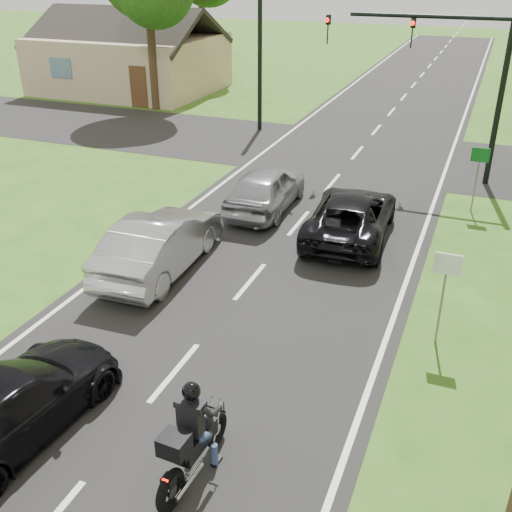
% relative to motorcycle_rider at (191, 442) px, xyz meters
% --- Properties ---
extents(ground, '(140.00, 140.00, 0.00)m').
position_rel_motorcycle_rider_xyz_m(ground, '(-1.55, 2.23, -0.71)').
color(ground, '#305818').
rests_on(ground, ground).
extents(road, '(8.00, 100.00, 0.01)m').
position_rel_motorcycle_rider_xyz_m(road, '(-1.55, 12.23, -0.70)').
color(road, black).
rests_on(road, ground).
extents(cross_road, '(60.00, 7.00, 0.01)m').
position_rel_motorcycle_rider_xyz_m(cross_road, '(-1.55, 18.23, -0.70)').
color(cross_road, black).
rests_on(cross_road, ground).
extents(motorcycle_rider, '(0.59, 2.10, 1.80)m').
position_rel_motorcycle_rider_xyz_m(motorcycle_rider, '(0.00, 0.00, 0.00)').
color(motorcycle_rider, black).
rests_on(motorcycle_rider, ground).
extents(dark_suv, '(2.51, 4.94, 1.34)m').
position_rel_motorcycle_rider_xyz_m(dark_suv, '(0.15, 9.85, -0.03)').
color(dark_suv, black).
rests_on(dark_suv, road).
extents(silver_sedan, '(1.81, 4.71, 1.53)m').
position_rel_motorcycle_rider_xyz_m(silver_sedan, '(-3.97, 5.98, 0.07)').
color(silver_sedan, '#B8B9BD').
rests_on(silver_sedan, road).
extents(silver_suv, '(1.82, 4.29, 1.45)m').
position_rel_motorcycle_rider_xyz_m(silver_suv, '(-2.92, 10.92, 0.02)').
color(silver_suv, '#989B9F').
rests_on(silver_suv, road).
extents(dark_car_behind, '(2.11, 4.50, 1.27)m').
position_rel_motorcycle_rider_xyz_m(dark_car_behind, '(-3.28, -0.27, -0.06)').
color(dark_car_behind, black).
rests_on(dark_car_behind, road).
extents(traffic_signal, '(6.38, 0.44, 6.00)m').
position_rel_motorcycle_rider_xyz_m(traffic_signal, '(1.78, 16.23, 3.43)').
color(traffic_signal, black).
rests_on(traffic_signal, ground).
extents(signal_pole_far, '(0.20, 0.20, 6.00)m').
position_rel_motorcycle_rider_xyz_m(signal_pole_far, '(-6.75, 20.23, 2.29)').
color(signal_pole_far, black).
rests_on(signal_pole_far, ground).
extents(sign_white, '(0.55, 0.07, 2.12)m').
position_rel_motorcycle_rider_xyz_m(sign_white, '(3.15, 5.21, 0.89)').
color(sign_white, slate).
rests_on(sign_white, ground).
extents(sign_green, '(0.55, 0.07, 2.12)m').
position_rel_motorcycle_rider_xyz_m(sign_green, '(3.35, 13.21, 0.89)').
color(sign_green, slate).
rests_on(sign_green, ground).
extents(house, '(10.20, 8.00, 4.84)m').
position_rel_motorcycle_rider_xyz_m(house, '(-17.55, 26.23, 1.06)').
color(house, tan).
rests_on(house, ground).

